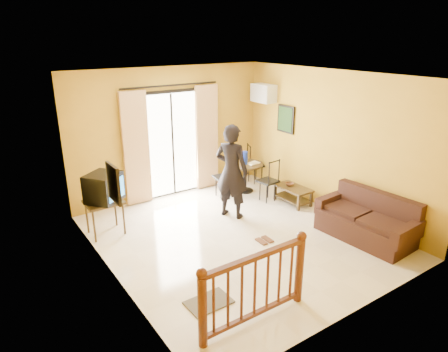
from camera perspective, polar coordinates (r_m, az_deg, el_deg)
ground at (r=7.21m, az=2.08°, el=-8.64°), size 5.00×5.00×0.00m
room_shell at (r=6.58m, az=2.26°, el=4.54°), size 5.00×5.00×5.00m
balcony_door at (r=8.72m, az=-7.34°, el=4.66°), size 2.25×0.14×2.46m
tv_table at (r=7.39m, az=-16.78°, el=-4.01°), size 0.64×0.53×0.63m
television at (r=7.28m, az=-16.78°, el=-1.58°), size 0.75×0.74×0.50m
picture_left at (r=5.47m, az=-15.49°, el=-1.03°), size 0.05×0.42×0.52m
dining_table at (r=9.03m, az=3.02°, el=0.93°), size 0.80×0.80×0.67m
water_jug at (r=8.91m, az=2.92°, el=2.61°), size 0.15×0.15×0.29m
serving_tray at (r=8.99m, az=4.18°, el=1.85°), size 0.30×0.21×0.02m
dining_chairs at (r=9.13m, az=3.50°, el=-2.36°), size 1.64×1.53×0.95m
air_conditioner at (r=9.27m, az=5.63°, el=11.70°), size 0.31×0.60×0.40m
botanical_print at (r=8.95m, az=8.82°, el=8.03°), size 0.05×0.50×0.60m
coffee_table at (r=8.60m, az=9.83°, el=-2.33°), size 0.45×0.81×0.36m
bowl at (r=8.62m, az=9.35°, el=-1.18°), size 0.18×0.18×0.06m
sofa at (r=7.48m, az=19.79°, el=-6.15°), size 0.89×1.77×0.82m
standing_person at (r=7.65m, az=1.09°, el=0.64°), size 0.71×0.81×1.85m
stair_balustrade at (r=5.03m, az=4.45°, el=-14.96°), size 1.63×0.13×1.04m
doormat at (r=5.63m, az=-2.20°, el=-17.57°), size 0.61×0.41×0.02m
sandals at (r=7.09m, az=5.80°, el=-9.14°), size 0.25×0.25×0.03m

